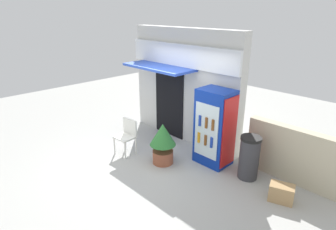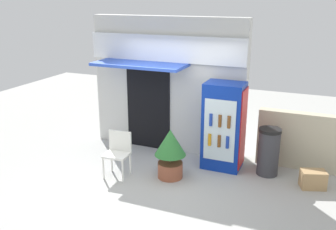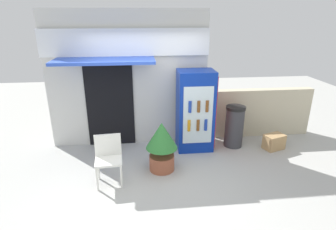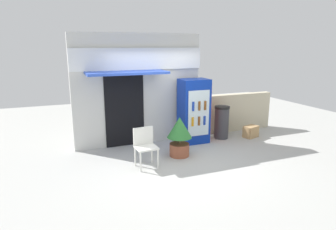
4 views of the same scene
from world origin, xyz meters
TOP-DOWN VIEW (x-y plane):
  - ground at (0.00, 0.00)m, footprint 16.00×16.00m
  - storefront_building at (-0.39, 1.61)m, footprint 3.46×1.08m
  - drink_cooler at (1.05, 1.10)m, footprint 0.78×0.64m
  - plastic_chair at (-0.70, -0.04)m, footprint 0.48×0.43m
  - potted_plant_near_shop at (0.25, 0.25)m, footprint 0.59×0.59m
  - trash_bin at (1.95, 1.11)m, footprint 0.43×0.43m
  - stone_boundary_wall at (2.82, 1.65)m, footprint 2.36×0.22m
  - cardboard_box at (2.80, 0.86)m, footprint 0.50×0.41m

SIDE VIEW (x-z plane):
  - ground at x=0.00m, z-range 0.00..0.00m
  - cardboard_box at x=2.80m, z-range 0.00..0.33m
  - trash_bin at x=1.95m, z-range 0.00..0.94m
  - plastic_chair at x=-0.70m, z-range 0.08..0.95m
  - potted_plant_near_shop at x=0.25m, z-range 0.07..1.04m
  - stone_boundary_wall at x=2.82m, z-range 0.00..1.16m
  - drink_cooler at x=1.05m, z-range 0.00..1.75m
  - storefront_building at x=-0.39m, z-range 0.04..2.98m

